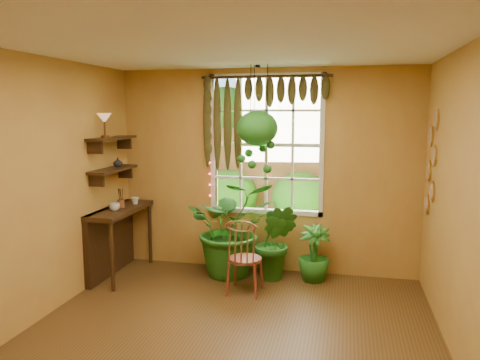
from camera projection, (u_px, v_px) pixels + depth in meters
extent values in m
plane|color=brown|center=(222.00, 349.00, 4.24)|extent=(4.50, 4.50, 0.00)
plane|color=white|center=(221.00, 42.00, 3.85)|extent=(4.50, 4.50, 0.00)
plane|color=#BA923F|center=(266.00, 171.00, 6.22)|extent=(4.00, 0.00, 4.00)
plane|color=#BA923F|center=(21.00, 194.00, 4.49)|extent=(0.00, 4.50, 4.50)
plane|color=#BA923F|center=(472.00, 214.00, 3.61)|extent=(0.00, 4.50, 4.50)
cube|color=white|center=(266.00, 145.00, 6.20)|extent=(1.52, 0.10, 1.86)
cube|color=white|center=(267.00, 145.00, 6.23)|extent=(1.38, 0.01, 1.78)
cylinder|color=#331E0E|center=(266.00, 76.00, 5.96)|extent=(1.70, 0.04, 0.04)
cube|color=#331E0E|center=(120.00, 210.00, 6.06)|extent=(0.40, 1.20, 0.06)
cube|color=#331E0E|center=(110.00, 241.00, 6.16)|extent=(0.08, 1.18, 0.90)
cylinder|color=#331E0E|center=(112.00, 256.00, 5.56)|extent=(0.05, 0.05, 0.86)
cylinder|color=#331E0E|center=(150.00, 233.00, 6.62)|extent=(0.05, 0.05, 0.86)
cube|color=#331E0E|center=(113.00, 169.00, 6.00)|extent=(0.25, 0.90, 0.04)
cube|color=#331E0E|center=(112.00, 138.00, 5.94)|extent=(0.25, 0.90, 0.04)
cube|color=#1F4F16|center=(301.00, 202.00, 11.24)|extent=(14.00, 10.00, 0.04)
cube|color=olive|center=(293.00, 174.00, 9.37)|extent=(12.00, 0.10, 1.80)
plane|color=#84B0DD|center=(308.00, 133.00, 12.75)|extent=(12.00, 0.00, 12.00)
cylinder|color=maroon|center=(245.00, 259.00, 5.52)|extent=(0.41, 0.41, 0.04)
torus|color=maroon|center=(241.00, 226.00, 5.29)|extent=(0.37, 0.05, 0.37)
imported|color=#1D5015|center=(232.00, 227.00, 6.10)|extent=(1.41, 1.31, 1.28)
imported|color=#1D5015|center=(275.00, 242.00, 5.95)|extent=(0.58, 0.49, 0.98)
imported|color=#1D5015|center=(314.00, 253.00, 5.92)|extent=(0.46, 0.46, 0.72)
ellipsoid|color=black|center=(257.00, 134.00, 5.77)|extent=(0.30, 0.30, 0.18)
ellipsoid|color=#1D5015|center=(257.00, 128.00, 5.76)|extent=(0.51, 0.51, 0.43)
imported|color=silver|center=(115.00, 207.00, 5.87)|extent=(0.17, 0.17, 0.10)
imported|color=beige|center=(135.00, 201.00, 6.30)|extent=(0.10, 0.10, 0.09)
cylinder|color=brown|center=(121.00, 203.00, 6.08)|extent=(0.09, 0.09, 0.11)
imported|color=#B2AD99|center=(118.00, 162.00, 6.10)|extent=(0.13, 0.13, 0.13)
cylinder|color=brown|center=(105.00, 137.00, 5.74)|extent=(0.10, 0.10, 0.03)
cylinder|color=brown|center=(105.00, 129.00, 5.72)|extent=(0.02, 0.02, 0.18)
cone|color=slate|center=(104.00, 118.00, 5.71)|extent=(0.18, 0.18, 0.12)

